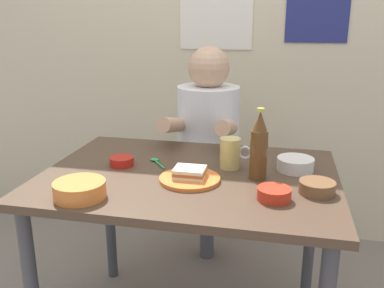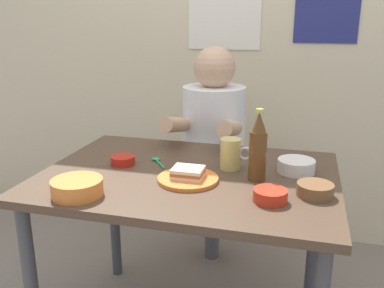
# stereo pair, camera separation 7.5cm
# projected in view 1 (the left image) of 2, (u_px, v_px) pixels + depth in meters

# --- Properties ---
(wall_back) EXTENTS (4.40, 0.09, 2.60)m
(wall_back) POSITION_uv_depth(u_px,v_px,m) (229.00, 18.00, 2.41)
(wall_back) COLOR beige
(wall_back) RESTS_ON ground
(dining_table) EXTENTS (1.10, 0.80, 0.74)m
(dining_table) POSITION_uv_depth(u_px,v_px,m) (189.00, 196.00, 1.61)
(dining_table) COLOR #4C3828
(dining_table) RESTS_ON ground
(stool) EXTENTS (0.34, 0.34, 0.45)m
(stool) POSITION_uv_depth(u_px,v_px,m) (207.00, 199.00, 2.30)
(stool) COLOR #4C4C51
(stool) RESTS_ON ground
(person_seated) EXTENTS (0.33, 0.56, 0.72)m
(person_seated) POSITION_uv_depth(u_px,v_px,m) (208.00, 126.00, 2.17)
(person_seated) COLOR white
(person_seated) RESTS_ON stool
(plate_orange) EXTENTS (0.22, 0.22, 0.01)m
(plate_orange) POSITION_uv_depth(u_px,v_px,m) (190.00, 179.00, 1.51)
(plate_orange) COLOR orange
(plate_orange) RESTS_ON dining_table
(sandwich) EXTENTS (0.11, 0.09, 0.04)m
(sandwich) POSITION_uv_depth(u_px,v_px,m) (190.00, 172.00, 1.50)
(sandwich) COLOR beige
(sandwich) RESTS_ON plate_orange
(beer_mug) EXTENTS (0.13, 0.08, 0.12)m
(beer_mug) POSITION_uv_depth(u_px,v_px,m) (231.00, 153.00, 1.62)
(beer_mug) COLOR #D1BC66
(beer_mug) RESTS_ON dining_table
(beer_bottle) EXTENTS (0.06, 0.06, 0.26)m
(beer_bottle) POSITION_uv_depth(u_px,v_px,m) (259.00, 147.00, 1.50)
(beer_bottle) COLOR #593819
(beer_bottle) RESTS_ON dining_table
(soup_bowl_orange) EXTENTS (0.17, 0.17, 0.05)m
(soup_bowl_orange) POSITION_uv_depth(u_px,v_px,m) (80.00, 189.00, 1.36)
(soup_bowl_orange) COLOR orange
(soup_bowl_orange) RESTS_ON dining_table
(sambal_bowl_red) EXTENTS (0.10, 0.10, 0.03)m
(sambal_bowl_red) POSITION_uv_depth(u_px,v_px,m) (122.00, 161.00, 1.66)
(sambal_bowl_red) COLOR #B21E14
(sambal_bowl_red) RESTS_ON dining_table
(condiment_bowl_brown) EXTENTS (0.12, 0.12, 0.04)m
(condiment_bowl_brown) POSITION_uv_depth(u_px,v_px,m) (317.00, 187.00, 1.40)
(condiment_bowl_brown) COLOR brown
(condiment_bowl_brown) RESTS_ON dining_table
(sauce_bowl_chili) EXTENTS (0.11, 0.11, 0.04)m
(sauce_bowl_chili) POSITION_uv_depth(u_px,v_px,m) (274.00, 193.00, 1.35)
(sauce_bowl_chili) COLOR red
(sauce_bowl_chili) RESTS_ON dining_table
(rice_bowl_white) EXTENTS (0.14, 0.14, 0.05)m
(rice_bowl_white) POSITION_uv_depth(u_px,v_px,m) (295.00, 164.00, 1.61)
(rice_bowl_white) COLOR silver
(rice_bowl_white) RESTS_ON dining_table
(spoon) EXTENTS (0.09, 0.10, 0.01)m
(spoon) POSITION_uv_depth(u_px,v_px,m) (156.00, 161.00, 1.70)
(spoon) COLOR #26A559
(spoon) RESTS_ON dining_table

